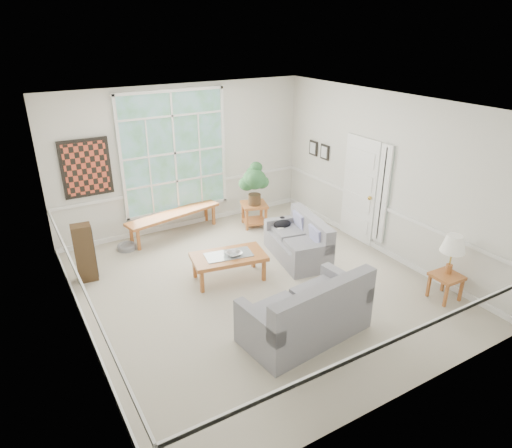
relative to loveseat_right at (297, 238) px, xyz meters
The scene contains 24 objects.
floor 1.33m from the loveseat_right, 157.05° to the right, with size 5.50×6.00×0.01m, color #A59D8B.
ceiling 2.89m from the loveseat_right, 157.05° to the right, with size 5.50×6.00×0.02m, color white.
wall_back 2.97m from the loveseat_right, 115.01° to the left, with size 5.50×0.02×3.00m, color silver.
wall_front 3.85m from the loveseat_right, 108.49° to the right, with size 5.50×0.02×3.00m, color silver.
wall_left 4.10m from the loveseat_right, behind, with size 0.02×6.00×3.00m, color silver.
wall_right 1.99m from the loveseat_right, 17.38° to the right, with size 0.02×6.00×3.00m, color silver.
window_back 3.08m from the loveseat_right, 119.04° to the left, with size 2.30×0.08×2.40m, color white.
entry_door 1.68m from the loveseat_right, ahead, with size 0.08×0.90×2.10m, color white.
door_sidelight 1.79m from the loveseat_right, 18.80° to the right, with size 0.08×0.26×1.90m, color white.
wall_art 4.15m from the loveseat_right, 141.79° to the left, with size 0.90×0.06×1.10m, color maroon.
wall_frame_near 2.30m from the loveseat_right, 39.16° to the left, with size 0.04×0.26×0.32m, color black.
wall_frame_far 2.54m from the loveseat_right, 47.04° to the left, with size 0.04×0.26×0.32m, color black.
loveseat_right is the anchor object (origin of this frame).
loveseat_front 2.31m from the loveseat_right, 122.68° to the right, with size 1.79×0.92×0.97m, color slate.
coffee_table 1.47m from the loveseat_right, behind, with size 1.24×0.68×0.46m, color #A75D2B.
pewter_bowl 1.40m from the loveseat_right, behind, with size 0.31×0.31×0.08m, color #A4A4A9.
window_bench 2.69m from the loveseat_right, 126.59° to the left, with size 2.07×0.40×0.48m, color #A75D2B.
end_table 1.70m from the loveseat_right, 87.93° to the left, with size 0.52×0.52×0.52m, color #A75D2B.
houseplant 1.75m from the loveseat_right, 88.63° to the left, with size 0.54×0.54×0.92m, color #295A2F, non-canonical shape.
side_table 2.65m from the loveseat_right, 62.29° to the right, with size 0.43×0.43×0.44m, color #A75D2B.
table_lamp 2.67m from the loveseat_right, 60.69° to the right, with size 0.38×0.38×0.66m, color white, non-canonical shape.
pet_bed 3.34m from the loveseat_right, 143.51° to the left, with size 0.38×0.38×0.11m, color slate.
floor_speaker 3.76m from the loveseat_right, 161.62° to the left, with size 0.32×0.25×1.02m, color #3A2817.
cat 0.54m from the loveseat_right, 88.87° to the left, with size 0.37×0.26×0.17m, color black.
Camera 1 is at (-3.38, -5.70, 4.08)m, focal length 32.00 mm.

